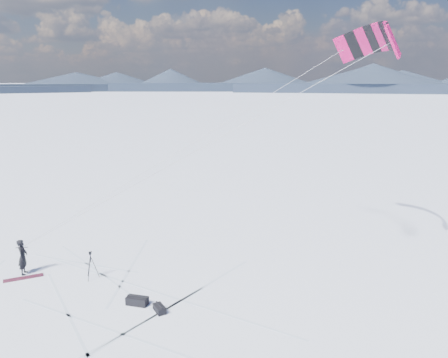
# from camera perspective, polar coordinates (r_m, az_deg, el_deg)

# --- Properties ---
(ground) EXTENTS (1800.00, 1800.00, 0.00)m
(ground) POSITION_cam_1_polar(r_m,az_deg,el_deg) (19.45, -18.68, -14.88)
(ground) COLOR white
(horizon_hills) EXTENTS (704.00, 705.94, 8.00)m
(horizon_hills) POSITION_cam_1_polar(r_m,az_deg,el_deg) (18.29, -19.35, -6.59)
(horizon_hills) COLOR black
(horizon_hills) RESTS_ON ground
(snow_tracks) EXTENTS (17.62, 14.39, 0.01)m
(snow_tracks) POSITION_cam_1_polar(r_m,az_deg,el_deg) (19.13, -21.21, -15.57)
(snow_tracks) COLOR #B0BFD5
(snow_tracks) RESTS_ON ground
(snowkiter) EXTENTS (0.55, 0.70, 1.68)m
(snowkiter) POSITION_cam_1_polar(r_m,az_deg,el_deg) (22.79, -24.60, -11.18)
(snowkiter) COLOR black
(snowkiter) RESTS_ON ground
(snowboard) EXTENTS (1.59, 1.15, 0.04)m
(snowboard) POSITION_cam_1_polar(r_m,az_deg,el_deg) (22.30, -24.72, -11.65)
(snowboard) COLOR maroon
(snowboard) RESTS_ON ground
(tripod) EXTENTS (0.62, 0.56, 1.29)m
(tripod) POSITION_cam_1_polar(r_m,az_deg,el_deg) (20.91, -17.01, -10.23)
(tripod) COLOR black
(tripod) RESTS_ON ground
(gear_bag_a) EXTENTS (0.91, 0.53, 0.39)m
(gear_bag_a) POSITION_cam_1_polar(r_m,az_deg,el_deg) (18.51, -11.27, -15.31)
(gear_bag_a) COLOR black
(gear_bag_a) RESTS_ON ground
(gear_bag_b) EXTENTS (0.66, 0.74, 0.31)m
(gear_bag_b) POSITION_cam_1_polar(r_m,az_deg,el_deg) (17.89, -8.42, -16.39)
(gear_bag_b) COLOR black
(gear_bag_b) RESTS_ON ground
(power_kite) EXTENTS (17.03, 7.05, 10.13)m
(power_kite) POSITION_cam_1_polar(r_m,az_deg,el_deg) (22.42, 18.67, 16.55)
(power_kite) COLOR #B90C51
(power_kite) RESTS_ON ground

